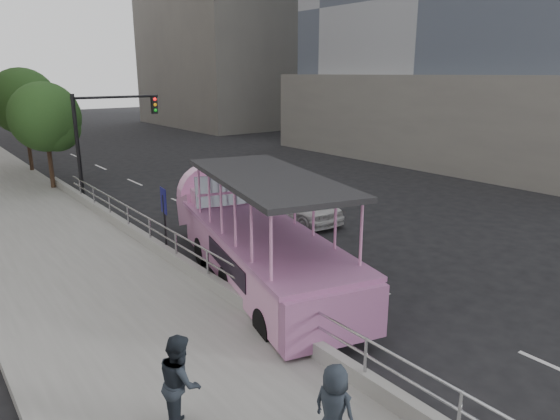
% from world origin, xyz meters
% --- Properties ---
extents(ground, '(160.00, 160.00, 0.00)m').
position_xyz_m(ground, '(0.00, 0.00, 0.00)').
color(ground, black).
extents(sidewalk, '(5.50, 80.00, 0.30)m').
position_xyz_m(sidewalk, '(-5.75, 10.00, 0.15)').
color(sidewalk, '#9F9F9A').
rests_on(sidewalk, ground).
extents(kerb_wall, '(0.24, 30.00, 0.36)m').
position_xyz_m(kerb_wall, '(-3.12, 2.00, 0.48)').
color(kerb_wall, '#9B9B96').
rests_on(kerb_wall, sidewalk).
extents(guardrail, '(0.07, 22.00, 0.71)m').
position_xyz_m(guardrail, '(-3.12, 2.00, 1.14)').
color(guardrail, '#ABABAF').
rests_on(guardrail, kerb_wall).
extents(duck_boat, '(4.84, 10.66, 3.45)m').
position_xyz_m(duck_boat, '(-1.37, 0.46, 1.28)').
color(duck_boat, black).
rests_on(duck_boat, ground).
extents(car, '(1.87, 4.54, 1.54)m').
position_xyz_m(car, '(3.61, 4.31, 0.77)').
color(car, silver).
rests_on(car, ground).
extents(pedestrian_mid, '(0.88, 1.00, 1.72)m').
position_xyz_m(pedestrian_mid, '(-6.36, -4.87, 1.16)').
color(pedestrian_mid, '#212831').
rests_on(pedestrian_mid, sidewalk).
extents(pedestrian_far, '(0.64, 0.84, 1.53)m').
position_xyz_m(pedestrian_far, '(-4.73, -6.85, 1.06)').
color(pedestrian_far, '#212831').
rests_on(pedestrian_far, sidewalk).
extents(parking_sign, '(0.11, 0.58, 2.57)m').
position_xyz_m(parking_sign, '(-3.00, 3.00, 1.63)').
color(parking_sign, black).
rests_on(parking_sign, ground).
extents(traffic_signal, '(4.20, 0.32, 5.20)m').
position_xyz_m(traffic_signal, '(-1.70, 12.50, 3.50)').
color(traffic_signal, black).
rests_on(traffic_signal, ground).
extents(street_tree_near, '(3.52, 3.52, 5.72)m').
position_xyz_m(street_tree_near, '(-3.30, 15.93, 3.82)').
color(street_tree_near, '#372719').
rests_on(street_tree_near, ground).
extents(street_tree_far, '(3.97, 3.97, 6.45)m').
position_xyz_m(street_tree_far, '(-3.10, 21.93, 4.31)').
color(street_tree_far, '#372719').
rests_on(street_tree_far, ground).
extents(tower_podium, '(26.00, 26.00, 6.00)m').
position_xyz_m(tower_podium, '(30.00, 10.00, 3.00)').
color(tower_podium, gray).
rests_on(tower_podium, ground).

